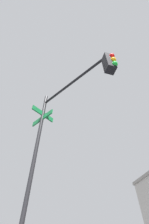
% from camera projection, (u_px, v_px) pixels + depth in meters
% --- Properties ---
extents(traffic_signal_near, '(3.23, 2.23, 6.43)m').
position_uv_depth(traffic_signal_near, '(67.00, 113.00, 4.90)').
color(traffic_signal_near, black).
rests_on(traffic_signal_near, ground_plane).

